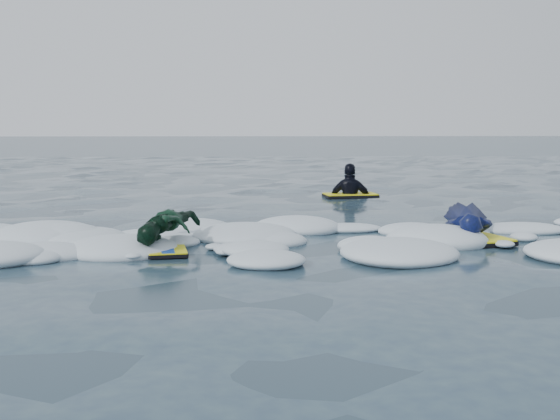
# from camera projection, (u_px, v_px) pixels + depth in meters

# --- Properties ---
(ground) EXTENTS (120.00, 120.00, 0.00)m
(ground) POSITION_uv_depth(u_px,v_px,m) (250.00, 257.00, 7.50)
(ground) COLOR #162835
(ground) RESTS_ON ground
(foam_band) EXTENTS (12.00, 3.10, 0.30)m
(foam_band) POSITION_uv_depth(u_px,v_px,m) (250.00, 241.00, 8.52)
(foam_band) COLOR white
(foam_band) RESTS_ON ground
(prone_woman_unit) EXTENTS (0.88, 1.63, 0.40)m
(prone_woman_unit) POSITION_uv_depth(u_px,v_px,m) (468.00, 222.00, 8.68)
(prone_woman_unit) COLOR black
(prone_woman_unit) RESTS_ON ground
(prone_child_unit) EXTENTS (0.87, 1.27, 0.45)m
(prone_child_unit) POSITION_uv_depth(u_px,v_px,m) (169.00, 230.00, 7.89)
(prone_child_unit) COLOR black
(prone_child_unit) RESTS_ON ground
(waiting_rider_unit) EXTENTS (1.07, 0.69, 1.50)m
(waiting_rider_unit) POSITION_uv_depth(u_px,v_px,m) (350.00, 202.00, 13.35)
(waiting_rider_unit) COLOR black
(waiting_rider_unit) RESTS_ON ground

